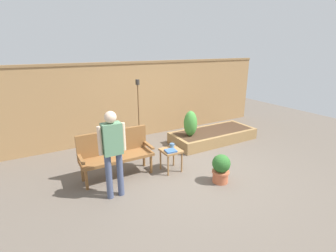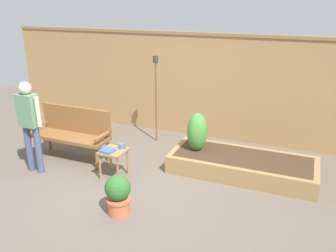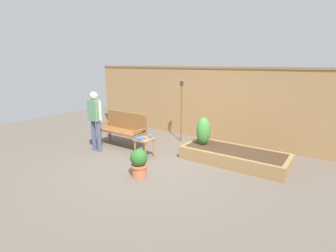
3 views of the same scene
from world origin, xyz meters
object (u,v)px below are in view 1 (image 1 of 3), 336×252
object	(u,v)px
book_on_table	(171,151)
tiki_torch	(138,101)
garden_bench	(115,150)
cup_on_table	(172,145)
shrub_near_bench	(190,124)
person_by_bench	(113,148)
side_table	(171,153)
potted_boxwood	(221,168)

from	to	relation	value
book_on_table	tiki_torch	distance (m)	1.89
garden_bench	cup_on_table	bearing A→B (deg)	-13.56
shrub_near_bench	tiki_torch	bearing A→B (deg)	145.75
cup_on_table	person_by_bench	distance (m)	1.55
garden_bench	shrub_near_bench	distance (m)	2.26
shrub_near_bench	tiki_torch	world-z (taller)	tiki_torch
tiki_torch	side_table	bearing A→B (deg)	-90.07
shrub_near_bench	tiki_torch	size ratio (longest dim) A/B	0.38
potted_boxwood	side_table	bearing A→B (deg)	123.97
garden_bench	cup_on_table	size ratio (longest dim) A/B	11.18
garden_bench	book_on_table	bearing A→B (deg)	-25.14
potted_boxwood	person_by_bench	size ratio (longest dim) A/B	0.37
book_on_table	shrub_near_bench	distance (m)	1.55
side_table	book_on_table	world-z (taller)	book_on_table
side_table	cup_on_table	xyz separation A→B (m)	(0.09, 0.12, 0.12)
tiki_torch	person_by_bench	distance (m)	2.44
book_on_table	potted_boxwood	size ratio (longest dim) A/B	0.38
garden_bench	cup_on_table	world-z (taller)	garden_bench
book_on_table	cup_on_table	bearing A→B (deg)	58.41
person_by_bench	potted_boxwood	bearing A→B (deg)	-15.75
garden_bench	person_by_bench	world-z (taller)	person_by_bench
potted_boxwood	garden_bench	bearing A→B (deg)	142.47
garden_bench	potted_boxwood	world-z (taller)	garden_bench
side_table	tiki_torch	world-z (taller)	tiki_torch
shrub_near_bench	tiki_torch	distance (m)	1.47
side_table	cup_on_table	size ratio (longest dim) A/B	3.73
side_table	cup_on_table	bearing A→B (deg)	51.81
potted_boxwood	shrub_near_bench	size ratio (longest dim) A/B	0.86
shrub_near_bench	person_by_bench	world-z (taller)	person_by_bench
book_on_table	garden_bench	bearing A→B (deg)	159.96
cup_on_table	person_by_bench	size ratio (longest dim) A/B	0.08
side_table	potted_boxwood	distance (m)	1.08
tiki_torch	potted_boxwood	bearing A→B (deg)	-76.91
garden_bench	tiki_torch	world-z (taller)	tiki_torch
tiki_torch	book_on_table	bearing A→B (deg)	-91.90
book_on_table	shrub_near_bench	world-z (taller)	shrub_near_bench
person_by_bench	book_on_table	bearing A→B (deg)	11.54
garden_bench	side_table	distance (m)	1.15
side_table	person_by_bench	world-z (taller)	person_by_bench
cup_on_table	potted_boxwood	world-z (taller)	potted_boxwood
shrub_near_bench	cup_on_table	bearing A→B (deg)	-142.17
cup_on_table	shrub_near_bench	world-z (taller)	shrub_near_bench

